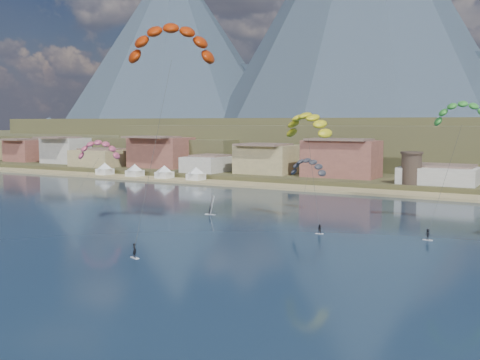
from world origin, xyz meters
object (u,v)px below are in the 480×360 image
object	(u,v)px
watchtower	(411,168)
kitesurfer_red	(171,38)
windsurfer	(211,209)
kitesurfer_yellow	(308,121)
kitesurfer_green	(462,111)

from	to	relation	value
watchtower	kitesurfer_red	world-z (taller)	kitesurfer_red
windsurfer	kitesurfer_yellow	bearing A→B (deg)	3.70
kitesurfer_red	windsurfer	distance (m)	38.13
watchtower	kitesurfer_yellow	distance (m)	58.55
kitesurfer_yellow	kitesurfer_green	distance (m)	26.41
kitesurfer_yellow	windsurfer	world-z (taller)	kitesurfer_yellow
kitesurfer_red	windsurfer	size ratio (longest dim) A/B	9.20
kitesurfer_yellow	windsurfer	size ratio (longest dim) A/B	5.69
watchtower	kitesurfer_red	xyz separation A→B (m)	(-18.05, -80.61, 24.97)
kitesurfer_red	kitesurfer_green	size ratio (longest dim) A/B	1.46
watchtower	kitesurfer_red	size ratio (longest dim) A/B	0.24
kitesurfer_red	kitesurfer_yellow	bearing A→B (deg)	61.22
windsurfer	watchtower	bearing A→B (deg)	66.60
kitesurfer_green	watchtower	bearing A→B (deg)	112.20
kitesurfer_yellow	windsurfer	bearing A→B (deg)	-176.30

